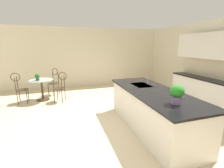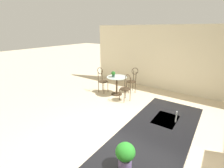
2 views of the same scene
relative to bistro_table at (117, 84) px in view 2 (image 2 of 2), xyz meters
The scene contains 10 objects.
ground_plane 3.19m from the bistro_table, 34.62° to the left, with size 40.00×40.00×0.00m, color beige.
wall_left_window 2.61m from the bistro_table, 132.82° to the left, with size 0.12×7.80×2.70m, color beige.
kitchen_island 3.92m from the bistro_table, 42.39° to the left, with size 2.80×1.06×0.92m.
bistro_table is the anchor object (origin of this frame).
chair_near_window 0.68m from the bistro_table, 80.48° to the right, with size 0.38×0.48×1.04m.
chair_by_island 0.72m from the bistro_table, 146.97° to the left, with size 0.54×0.54×1.04m.
chair_toward_desk 0.74m from the bistro_table, 60.77° to the left, with size 0.49×0.52×1.04m.
sink_faucet 3.72m from the bistro_table, 50.25° to the left, with size 0.02×0.02×0.22m, color #B2B5BA.
potted_plant_on_table 0.45m from the bistro_table, 43.96° to the right, with size 0.17×0.17×0.23m.
potted_plant_counter_far 4.60m from the bistro_table, 34.52° to the left, with size 0.24×0.24×0.34m.
Camera 2 is at (2.52, 1.54, 2.54)m, focal length 25.86 mm.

